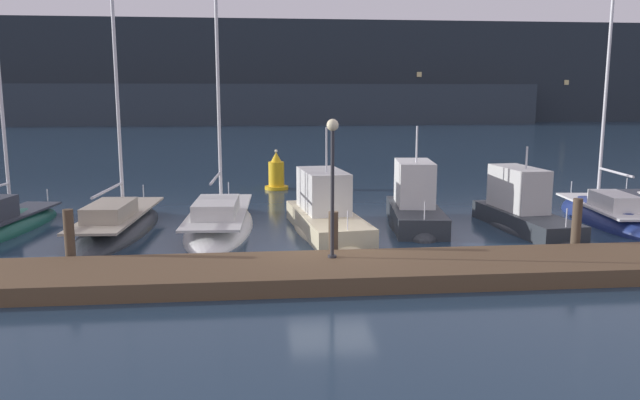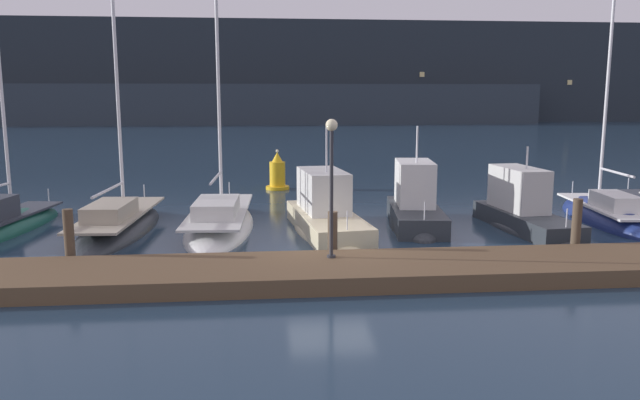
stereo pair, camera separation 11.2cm
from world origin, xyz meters
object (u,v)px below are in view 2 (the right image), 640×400
(sailboat_berth_2, at_px, (3,228))
(channel_buoy, at_px, (277,174))
(sailboat_berth_4, at_px, (220,225))
(sailboat_berth_8, at_px, (604,219))
(motorboat_berth_7, at_px, (523,218))
(motorboat_berth_5, at_px, (326,220))
(motorboat_berth_6, at_px, (415,215))
(sailboat_berth_3, at_px, (119,228))
(dock_lamppost, at_px, (331,165))

(sailboat_berth_2, height_order, channel_buoy, sailboat_berth_2)
(sailboat_berth_4, xyz_separation_m, sailboat_berth_8, (14.52, -0.13, -0.03))
(motorboat_berth_7, relative_size, sailboat_berth_8, 0.58)
(motorboat_berth_5, distance_m, motorboat_berth_6, 3.45)
(sailboat_berth_3, distance_m, sailboat_berth_4, 3.51)
(sailboat_berth_2, xyz_separation_m, motorboat_berth_7, (18.42, -1.22, 0.26))
(motorboat_berth_6, distance_m, channel_buoy, 10.57)
(sailboat_berth_2, bearing_deg, sailboat_berth_3, -4.60)
(sailboat_berth_4, distance_m, sailboat_berth_8, 14.53)
(motorboat_berth_5, relative_size, motorboat_berth_6, 1.18)
(sailboat_berth_3, relative_size, motorboat_berth_6, 2.19)
(motorboat_berth_6, bearing_deg, motorboat_berth_5, -168.10)
(sailboat_berth_8, relative_size, channel_buoy, 5.22)
(motorboat_berth_7, height_order, dock_lamppost, dock_lamppost)
(sailboat_berth_3, height_order, motorboat_berth_5, sailboat_berth_3)
(channel_buoy, xyz_separation_m, dock_lamppost, (1.00, -15.30, 2.19))
(sailboat_berth_2, xyz_separation_m, sailboat_berth_3, (4.06, -0.33, -0.00))
(motorboat_berth_7, bearing_deg, sailboat_berth_2, 176.20)
(channel_buoy, bearing_deg, motorboat_berth_6, -62.99)
(sailboat_berth_2, height_order, sailboat_berth_3, sailboat_berth_3)
(motorboat_berth_6, bearing_deg, sailboat_berth_4, 178.75)
(sailboat_berth_4, height_order, motorboat_berth_6, sailboat_berth_4)
(sailboat_berth_4, xyz_separation_m, motorboat_berth_6, (7.15, -0.16, 0.26))
(sailboat_berth_4, distance_m, motorboat_berth_5, 3.88)
(sailboat_berth_3, bearing_deg, motorboat_berth_5, -4.76)
(sailboat_berth_3, height_order, sailboat_berth_4, sailboat_berth_3)
(sailboat_berth_2, height_order, motorboat_berth_5, sailboat_berth_2)
(sailboat_berth_2, relative_size, dock_lamppost, 2.81)
(sailboat_berth_3, relative_size, motorboat_berth_7, 2.03)
(dock_lamppost, bearing_deg, sailboat_berth_2, 150.77)
(sailboat_berth_3, relative_size, channel_buoy, 6.14)
(sailboat_berth_2, relative_size, sailboat_berth_3, 0.84)
(motorboat_berth_5, height_order, motorboat_berth_6, motorboat_berth_5)
(sailboat_berth_3, xyz_separation_m, sailboat_berth_4, (3.50, 0.26, -0.01))
(motorboat_berth_7, bearing_deg, sailboat_berth_3, 176.43)
(sailboat_berth_2, xyz_separation_m, dock_lamppost, (10.91, -6.11, 2.81))
(sailboat_berth_8, distance_m, dock_lamppost, 12.96)
(sailboat_berth_4, relative_size, sailboat_berth_8, 0.98)
(sailboat_berth_3, distance_m, sailboat_berth_8, 18.02)
(sailboat_berth_2, height_order, dock_lamppost, sailboat_berth_2)
(sailboat_berth_4, distance_m, motorboat_berth_7, 10.93)
(channel_buoy, bearing_deg, sailboat_berth_3, -121.57)
(motorboat_berth_7, xyz_separation_m, dock_lamppost, (-7.51, -4.88, 2.54))
(sailboat_berth_8, bearing_deg, dock_lamppost, -152.11)
(sailboat_berth_4, bearing_deg, sailboat_berth_8, -0.51)
(sailboat_berth_3, bearing_deg, sailboat_berth_4, 4.31)
(motorboat_berth_6, xyz_separation_m, dock_lamppost, (-3.80, -5.89, 2.57))
(sailboat_berth_2, relative_size, motorboat_berth_6, 1.83)
(motorboat_berth_7, bearing_deg, motorboat_berth_6, 164.89)
(sailboat_berth_8, height_order, dock_lamppost, sailboat_berth_8)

